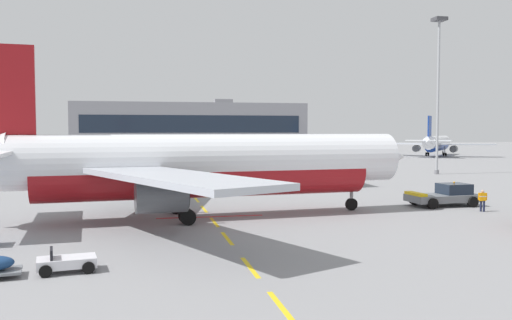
# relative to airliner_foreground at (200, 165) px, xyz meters

# --- Properties ---
(ground) EXTENTS (400.00, 400.00, 0.00)m
(ground) POSITION_rel_airliner_foreground_xyz_m (22.79, 18.24, -3.95)
(ground) COLOR gray
(apron_paint_markings) EXTENTS (8.00, 93.42, 0.01)m
(apron_paint_markings) POSITION_rel_airliner_foreground_xyz_m (0.79, 13.86, -3.95)
(apron_paint_markings) COLOR yellow
(apron_paint_markings) RESTS_ON ground
(airliner_foreground) EXTENTS (34.82, 34.48, 12.20)m
(airliner_foreground) POSITION_rel_airliner_foreground_xyz_m (0.00, 0.00, 0.00)
(airliner_foreground) COLOR white
(airliner_foreground) RESTS_ON ground
(pushback_tug) EXTENTS (6.15, 3.47, 2.08)m
(pushback_tug) POSITION_rel_airliner_foreground_xyz_m (21.33, 1.99, -3.05)
(pushback_tug) COLOR slate
(pushback_tug) RESTS_ON ground
(airliner_mid_left) EXTENTS (22.78, 24.70, 9.77)m
(airliner_mid_left) POSITION_rel_airliner_foreground_xyz_m (68.07, 83.68, -0.79)
(airliner_mid_left) COLOR white
(airliner_mid_left) RESTS_ON ground
(fuel_service_truck) EXTENTS (2.84, 7.07, 3.14)m
(fuel_service_truck) POSITION_rel_airliner_foreground_xyz_m (18.74, 20.53, -2.30)
(fuel_service_truck) COLOR black
(fuel_service_truck) RESTS_ON ground
(ground_crew_worker) EXTENTS (0.67, 0.35, 1.75)m
(ground_crew_worker) POSITION_rel_airliner_foreground_xyz_m (22.42, -1.63, -2.95)
(ground_crew_worker) COLOR #191E38
(ground_crew_worker) RESTS_ON ground
(apron_light_mast_far) EXTENTS (1.80, 1.80, 22.84)m
(apron_light_mast_far) POSITION_rel_airliner_foreground_xyz_m (38.41, 32.78, 10.40)
(apron_light_mast_far) COLOR slate
(apron_light_mast_far) RESTS_ON ground
(terminal_satellite) EXTENTS (74.63, 24.25, 16.78)m
(terminal_satellite) POSITION_rel_airliner_foreground_xyz_m (11.81, 143.21, 3.66)
(terminal_satellite) COLOR gray
(terminal_satellite) RESTS_ON ground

